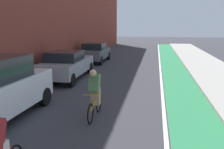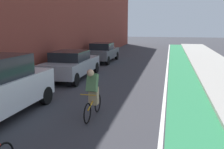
{
  "view_description": "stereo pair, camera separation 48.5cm",
  "coord_description": "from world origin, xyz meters",
  "views": [
    {
      "loc": [
        1.9,
        3.76,
        2.9
      ],
      "look_at": [
        0.39,
        12.31,
        1.17
      ],
      "focal_mm": 39.66,
      "sensor_mm": 36.0,
      "label": 1
    },
    {
      "loc": [
        2.38,
        3.86,
        2.9
      ],
      "look_at": [
        0.39,
        12.31,
        1.17
      ],
      "focal_mm": 39.66,
      "sensor_mm": 36.0,
      "label": 2
    }
  ],
  "objects": [
    {
      "name": "bike_lane_paint",
      "position": [
        3.14,
        20.37,
        0.0
      ],
      "size": [
        1.6,
        44.73,
        0.0
      ],
      "primitive_type": "cube",
      "color": "#2D8451",
      "rests_on": "ground"
    },
    {
      "name": "lane_divider_stripe",
      "position": [
        2.24,
        20.37,
        0.0
      ],
      "size": [
        0.12,
        44.73,
        0.0
      ],
      "primitive_type": "cube",
      "color": "white",
      "rests_on": "ground"
    },
    {
      "name": "cyclist_trailing",
      "position": [
        0.06,
        11.05,
        0.8
      ],
      "size": [
        0.48,
        1.68,
        1.59
      ],
      "color": "black",
      "rests_on": "ground"
    },
    {
      "name": "parked_sedan_silver",
      "position": [
        -2.89,
        16.44,
        0.79
      ],
      "size": [
        2.0,
        4.64,
        1.53
      ],
      "color": "#9EA0A8",
      "rests_on": "ground"
    },
    {
      "name": "sidewalk_right",
      "position": [
        5.5,
        20.37,
        0.07
      ],
      "size": [
        3.1,
        44.73,
        0.14
      ],
      "primitive_type": "cube",
      "color": "#A8A59E",
      "rests_on": "ground"
    },
    {
      "name": "parked_sedan_gray",
      "position": [
        -2.89,
        22.92,
        0.78
      ],
      "size": [
        1.83,
        4.25,
        1.53
      ],
      "color": "#595B60",
      "rests_on": "ground"
    },
    {
      "name": "ground_plane",
      "position": [
        0.0,
        18.37,
        0.0
      ],
      "size": [
        98.41,
        98.41,
        0.0
      ],
      "primitive_type": "plane",
      "color": "#38383D"
    }
  ]
}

